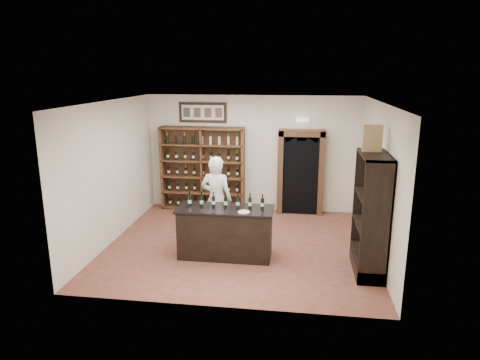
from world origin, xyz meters
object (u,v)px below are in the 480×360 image
(shopkeeper, at_px, (216,200))
(wine_crate, at_px, (372,138))
(side_cabinet, at_px, (371,233))
(counter_bottle_0, at_px, (190,201))
(wine_shelf, at_px, (203,168))
(tasting_counter, at_px, (225,233))

(shopkeeper, xyz_separation_m, wine_crate, (2.97, -0.82, 1.50))
(side_cabinet, xyz_separation_m, wine_crate, (-0.07, 0.22, 1.68))
(counter_bottle_0, xyz_separation_m, wine_crate, (3.38, -0.13, 1.33))
(wine_shelf, relative_size, wine_crate, 4.70)
(side_cabinet, relative_size, shopkeeper, 1.17)
(wine_shelf, distance_m, shopkeeper, 2.33)
(wine_shelf, relative_size, tasting_counter, 1.17)
(wine_shelf, distance_m, side_cabinet, 5.02)
(tasting_counter, relative_size, shopkeeper, 1.00)
(shopkeeper, bearing_deg, wine_crate, 175.87)
(shopkeeper, bearing_deg, counter_bottle_0, 70.87)
(counter_bottle_0, relative_size, side_cabinet, 0.14)
(counter_bottle_0, bearing_deg, side_cabinet, -5.87)
(wine_shelf, xyz_separation_m, side_cabinet, (3.82, -3.23, -0.35))
(wine_shelf, height_order, wine_crate, wine_crate)
(wine_crate, bearing_deg, counter_bottle_0, 179.86)
(tasting_counter, xyz_separation_m, counter_bottle_0, (-0.72, 0.05, 0.61))
(shopkeeper, bearing_deg, tasting_counter, 124.35)
(counter_bottle_0, height_order, side_cabinet, side_cabinet)
(wine_shelf, bearing_deg, wine_crate, -38.69)
(wine_shelf, bearing_deg, shopkeeper, -70.32)
(side_cabinet, distance_m, shopkeeper, 3.22)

